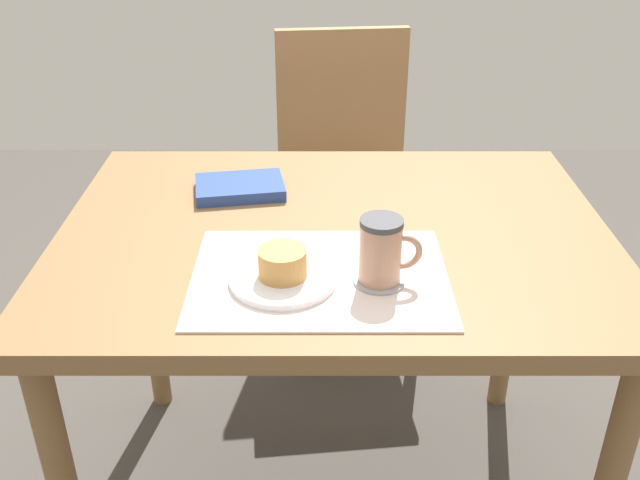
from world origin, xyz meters
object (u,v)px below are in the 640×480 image
Objects in this scene: dining_table at (334,267)px; wooden_chair at (346,176)px; coffee_mug at (382,250)px; pastry_plate at (283,279)px; pastry at (283,263)px; small_book at (240,187)px.

dining_table is 0.76m from wooden_chair.
pastry_plate is at bearing 179.59° from coffee_mug.
dining_table is 9.38× the size of coffee_mug.
small_book is (-0.11, 0.35, -0.03)m from pastry.
coffee_mug reaches higher than dining_table.
dining_table is at bearing 80.12° from wooden_chair.
pastry_plate reaches higher than dining_table.
wooden_chair reaches higher than pastry.
dining_table is at bearing -48.68° from small_book.
coffee_mug is (0.16, -0.00, 0.05)m from pastry_plate.
pastry is at bearing 75.64° from wooden_chair.
pastry reaches higher than small_book.
pastry_plate is at bearing -82.92° from small_book.
wooden_chair is at bearing 81.72° from pastry_plate.
pastry is at bearing -82.92° from small_book.
coffee_mug is at bearing -0.41° from pastry_plate.
coffee_mug is 0.45m from small_book.
coffee_mug reaches higher than small_book.
dining_table is 0.27m from small_book.
pastry_plate is at bearing 75.64° from wooden_chair.
small_book is (-0.11, 0.35, 0.00)m from pastry_plate.
coffee_mug reaches higher than pastry.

